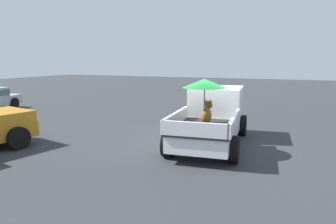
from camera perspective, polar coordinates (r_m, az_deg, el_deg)
The scene contains 2 objects.
ground_plane at distance 11.04m, azimuth 7.68°, elevation -5.93°, with size 80.00×80.00×0.00m, color #2D3033.
pickup_truck_main at distance 11.25m, azimuth 8.15°, elevation -0.51°, with size 5.20×2.64×2.35m.
Camera 1 is at (-10.29, -2.73, 2.93)m, focal length 33.23 mm.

